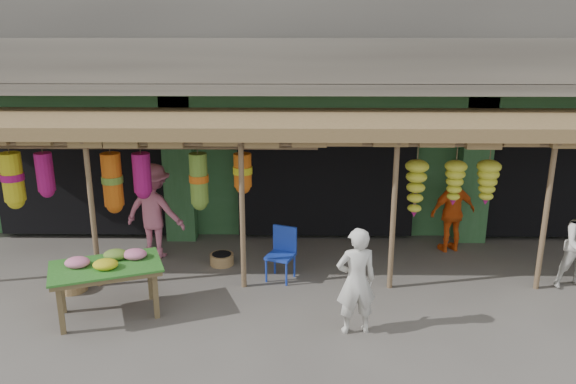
{
  "coord_description": "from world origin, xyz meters",
  "views": [
    {
      "loc": [
        -0.61,
        -8.99,
        4.31
      ],
      "look_at": [
        -0.76,
        1.0,
        1.34
      ],
      "focal_mm": 35.0,
      "sensor_mm": 36.0,
      "label": 1
    }
  ],
  "objects_px": {
    "blue_chair": "(282,250)",
    "person_shopper": "(154,211)",
    "flower_table": "(107,267)",
    "person_vendor": "(453,212)",
    "person_front": "(356,281)"
  },
  "relations": [
    {
      "from": "flower_table",
      "to": "person_vendor",
      "type": "relative_size",
      "value": 1.16
    },
    {
      "from": "blue_chair",
      "to": "person_front",
      "type": "height_order",
      "value": "person_front"
    },
    {
      "from": "person_shopper",
      "to": "flower_table",
      "type": "bearing_deg",
      "value": 100.83
    },
    {
      "from": "flower_table",
      "to": "blue_chair",
      "type": "height_order",
      "value": "flower_table"
    },
    {
      "from": "person_front",
      "to": "flower_table",
      "type": "bearing_deg",
      "value": -17.39
    },
    {
      "from": "person_front",
      "to": "person_vendor",
      "type": "xyz_separation_m",
      "value": [
        2.21,
        3.14,
        -0.0
      ]
    },
    {
      "from": "person_shopper",
      "to": "person_vendor",
      "type": "bearing_deg",
      "value": -161.2
    },
    {
      "from": "person_vendor",
      "to": "person_shopper",
      "type": "bearing_deg",
      "value": -13.07
    },
    {
      "from": "blue_chair",
      "to": "person_shopper",
      "type": "height_order",
      "value": "person_shopper"
    },
    {
      "from": "blue_chair",
      "to": "flower_table",
      "type": "bearing_deg",
      "value": -131.42
    },
    {
      "from": "person_front",
      "to": "blue_chair",
      "type": "bearing_deg",
      "value": -69.22
    },
    {
      "from": "person_front",
      "to": "person_vendor",
      "type": "relative_size",
      "value": 1.0
    },
    {
      "from": "person_vendor",
      "to": "person_front",
      "type": "bearing_deg",
      "value": 37.97
    },
    {
      "from": "flower_table",
      "to": "person_shopper",
      "type": "xyz_separation_m",
      "value": [
        0.17,
        2.3,
        0.14
      ]
    },
    {
      "from": "person_front",
      "to": "person_shopper",
      "type": "height_order",
      "value": "person_shopper"
    }
  ]
}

